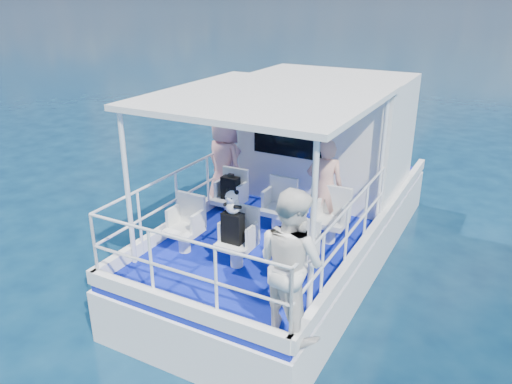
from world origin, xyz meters
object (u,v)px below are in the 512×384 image
Objects in this scene: passenger_port_fwd at (224,163)px; panda at (233,201)px; backpack_center at (233,228)px; passenger_stbd_aft at (291,263)px.

passenger_port_fwd reaches higher than panda.
panda reaches higher than backpack_center.
passenger_stbd_aft is 5.01× the size of panda.
passenger_port_fwd is 2.14m from panda.
passenger_stbd_aft is (2.50, -2.67, 0.04)m from passenger_port_fwd.
passenger_stbd_aft is 1.60m from backpack_center.
passenger_stbd_aft is at bearing -35.55° from panda.
panda is (-1.28, 0.92, 0.12)m from passenger_stbd_aft.
backpack_center is (1.21, -1.75, -0.23)m from passenger_port_fwd.
passenger_stbd_aft is 3.96× the size of backpack_center.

